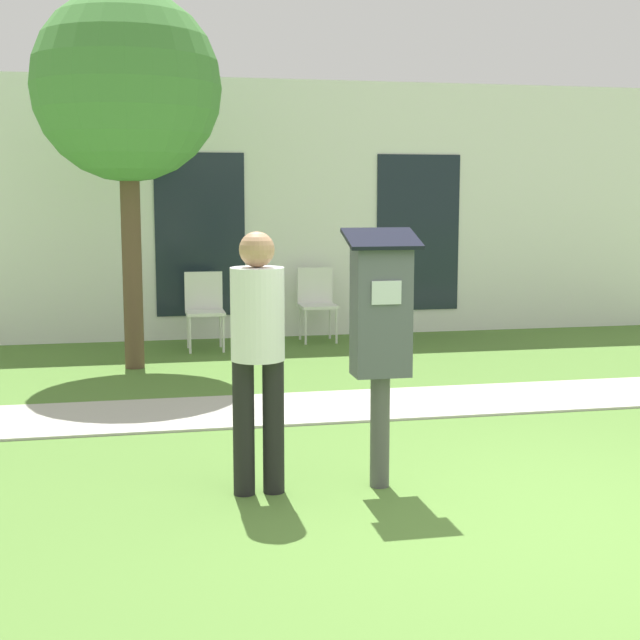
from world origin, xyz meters
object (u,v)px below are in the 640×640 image
person_standing (258,342)px  outdoor_chair_left (204,304)px  parking_meter (381,324)px  outdoor_chair_middle (317,298)px

person_standing → outdoor_chair_left: (0.06, 5.18, -0.40)m
parking_meter → outdoor_chair_middle: size_ratio=1.77×
outdoor_chair_left → parking_meter: bearing=-82.4°
parking_meter → person_standing: parking_meter is taller
parking_meter → person_standing: size_ratio=1.01×
person_standing → outdoor_chair_middle: 5.73m
person_standing → outdoor_chair_middle: person_standing is taller
parking_meter → outdoor_chair_left: size_ratio=1.77×
person_standing → outdoor_chair_middle: (1.46, 5.52, -0.40)m
outdoor_chair_middle → outdoor_chair_left: bearing=-175.3°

